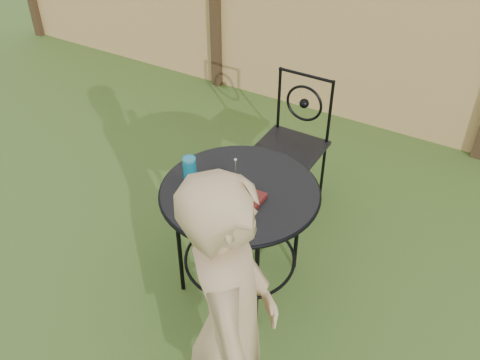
{
  "coord_description": "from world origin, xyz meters",
  "views": [
    {
      "loc": [
        1.45,
        -2.08,
        2.61
      ],
      "look_at": [
        0.23,
        0.0,
        0.75
      ],
      "focal_mm": 40.0,
      "sensor_mm": 36.0,
      "label": 1
    }
  ],
  "objects_px": {
    "patio_table": "(240,208)",
    "salad_plate": "(234,201)",
    "patio_chair": "(293,139)",
    "diner": "(231,329)"
  },
  "relations": [
    {
      "from": "patio_chair",
      "to": "diner",
      "type": "relative_size",
      "value": 0.6
    },
    {
      "from": "patio_table",
      "to": "diner",
      "type": "xyz_separation_m",
      "value": [
        0.48,
        -0.88,
        0.21
      ]
    },
    {
      "from": "diner",
      "to": "salad_plate",
      "type": "relative_size",
      "value": 5.86
    },
    {
      "from": "patio_chair",
      "to": "salad_plate",
      "type": "xyz_separation_m",
      "value": [
        0.14,
        -1.05,
        0.23
      ]
    },
    {
      "from": "patio_table",
      "to": "salad_plate",
      "type": "distance_m",
      "value": 0.19
    },
    {
      "from": "patio_table",
      "to": "salad_plate",
      "type": "height_order",
      "value": "salad_plate"
    },
    {
      "from": "patio_table",
      "to": "salad_plate",
      "type": "xyz_separation_m",
      "value": [
        0.03,
        -0.11,
        0.15
      ]
    },
    {
      "from": "patio_table",
      "to": "salad_plate",
      "type": "relative_size",
      "value": 3.42
    },
    {
      "from": "patio_table",
      "to": "salad_plate",
      "type": "bearing_deg",
      "value": -75.01
    },
    {
      "from": "diner",
      "to": "salad_plate",
      "type": "xyz_separation_m",
      "value": [
        -0.45,
        0.77,
        -0.06
      ]
    }
  ]
}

